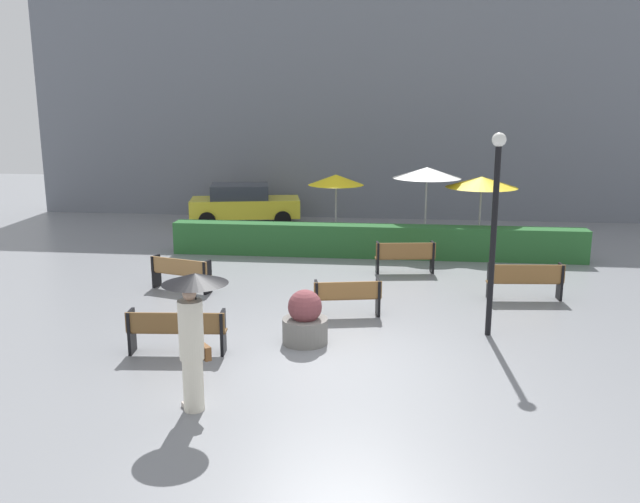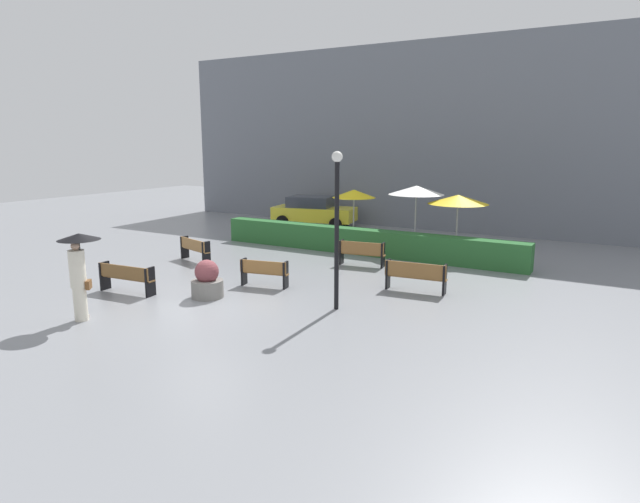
% 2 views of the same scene
% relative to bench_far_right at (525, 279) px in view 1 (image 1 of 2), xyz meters
% --- Properties ---
extents(ground_plane, '(60.00, 60.00, 0.00)m').
position_rel_bench_far_right_xyz_m(ground_plane, '(-4.34, -4.24, -0.53)').
color(ground_plane, gray).
extents(bench_far_right, '(1.84, 0.50, 0.89)m').
position_rel_bench_far_right_xyz_m(bench_far_right, '(0.00, 0.00, 0.00)').
color(bench_far_right, olive).
rests_on(bench_far_right, ground).
extents(bench_mid_center, '(1.53, 0.62, 0.82)m').
position_rel_bench_far_right_xyz_m(bench_mid_center, '(-4.17, -1.79, -0.04)').
color(bench_mid_center, olive).
rests_on(bench_mid_center, ground).
extents(bench_far_left, '(1.68, 0.78, 0.84)m').
position_rel_bench_far_right_xyz_m(bench_far_left, '(-8.54, -0.17, -0.03)').
color(bench_far_left, '#9E7242').
rests_on(bench_far_left, ground).
extents(bench_back_row, '(1.69, 0.60, 0.88)m').
position_rel_bench_far_right_xyz_m(bench_back_row, '(-2.86, 2.25, -0.01)').
color(bench_back_row, olive).
rests_on(bench_back_row, ground).
extents(bench_near_left, '(1.89, 0.54, 0.85)m').
position_rel_bench_far_right_xyz_m(bench_near_left, '(-7.21, -4.40, -0.02)').
color(bench_near_left, brown).
rests_on(bench_near_left, ground).
extents(pedestrian_with_umbrella, '(1.00, 1.00, 2.18)m').
position_rel_bench_far_right_xyz_m(pedestrian_with_umbrella, '(-6.16, -6.62, 0.90)').
color(pedestrian_with_umbrella, silver).
rests_on(pedestrian_with_umbrella, ground).
extents(planter_pot, '(0.90, 0.90, 1.09)m').
position_rel_bench_far_right_xyz_m(planter_pot, '(-4.88, -3.53, -0.06)').
color(planter_pot, slate).
rests_on(planter_pot, ground).
extents(lamp_post, '(0.28, 0.28, 4.12)m').
position_rel_bench_far_right_xyz_m(lamp_post, '(-1.20, -2.63, 1.98)').
color(lamp_post, black).
rests_on(lamp_post, ground).
extents(patio_umbrella_yellow, '(1.87, 1.87, 2.32)m').
position_rel_bench_far_right_xyz_m(patio_umbrella_yellow, '(-5.17, 6.16, 1.62)').
color(patio_umbrella_yellow, silver).
rests_on(patio_umbrella_yellow, ground).
extents(patio_umbrella_white, '(2.20, 2.20, 2.64)m').
position_rel_bench_far_right_xyz_m(patio_umbrella_white, '(-2.18, 5.72, 1.93)').
color(patio_umbrella_white, silver).
rests_on(patio_umbrella_white, ground).
extents(patio_umbrella_yellow_far, '(2.28, 2.28, 2.38)m').
position_rel_bench_far_right_xyz_m(patio_umbrella_yellow_far, '(-0.46, 5.58, 1.67)').
color(patio_umbrella_yellow_far, silver).
rests_on(patio_umbrella_yellow_far, ground).
extents(hedge_strip, '(12.66, 0.70, 0.99)m').
position_rel_bench_far_right_xyz_m(hedge_strip, '(-3.76, 4.16, -0.03)').
color(hedge_strip, '#28602D').
rests_on(hedge_strip, ground).
extents(building_facade, '(28.00, 1.20, 9.12)m').
position_rel_bench_far_right_xyz_m(building_facade, '(-4.34, 11.76, 4.03)').
color(building_facade, slate).
rests_on(building_facade, ground).
extents(parked_car, '(4.47, 2.64, 1.57)m').
position_rel_bench_far_right_xyz_m(parked_car, '(-9.06, 9.21, 0.29)').
color(parked_car, yellow).
rests_on(parked_car, ground).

